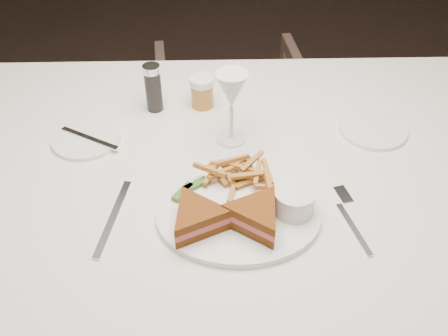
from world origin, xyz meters
The scene contains 4 objects.
ground centered at (0.00, 0.00, 0.00)m, with size 5.00×5.00×0.00m, color black.
table centered at (0.13, -0.37, 0.38)m, with size 1.43×0.95×0.75m, color silver.
chair_far centered at (0.08, 0.45, 0.29)m, with size 0.57×0.53×0.59m, color #49352D.
table_setting centered at (0.15, -0.41, 0.79)m, with size 0.82×0.57×0.18m.
Camera 1 is at (0.21, -1.17, 1.47)m, focal length 40.00 mm.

